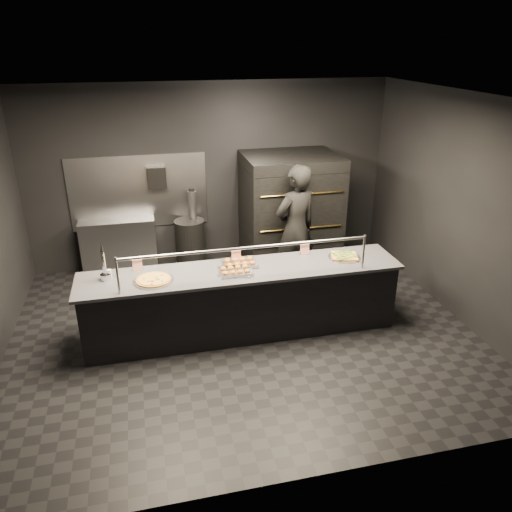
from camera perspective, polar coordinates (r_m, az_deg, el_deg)
The scene contains 15 objects.
room at distance 6.13m, azimuth -1.96°, elevation 3.49°, with size 6.04×6.00×3.00m.
service_counter at distance 6.52m, azimuth -1.55°, elevation -5.17°, with size 4.10×0.78×1.37m.
pizza_oven at distance 8.28m, azimuth 3.88°, elevation 5.07°, with size 1.50×1.23×1.91m.
prep_shelf at distance 8.54m, azimuth -15.37°, elevation 1.12°, with size 1.20×0.35×0.90m, color #99999E.
towel_dispenser at distance 8.25m, azimuth -11.30°, elevation 8.82°, with size 0.30×0.20×0.35m, color black.
fire_extinguisher at distance 8.43m, azimuth -7.29°, elevation 5.93°, with size 0.14×0.14×0.51m.
beer_tap at distance 6.26m, azimuth -16.91°, elevation -1.44°, with size 0.13×0.18×0.49m.
round_pizza at distance 6.14m, azimuth -11.64°, elevation -2.69°, with size 0.49×0.49×0.03m.
slider_tray_a at distance 6.23m, azimuth -2.37°, elevation -1.70°, with size 0.47×0.40×0.06m.
slider_tray_b at distance 6.44m, azimuth -1.87°, elevation -0.77°, with size 0.44×0.32×0.07m.
square_pizza at distance 6.74m, azimuth 10.05°, elevation -0.04°, with size 0.43×0.43×0.05m.
condiment_jar at distance 6.36m, azimuth -16.15°, elevation -1.90°, with size 0.14×0.06×0.09m.
tent_cards at distance 6.51m, azimuth -3.21°, elevation -0.03°, with size 2.33×0.04×0.15m.
trash_bin at distance 8.47m, azimuth -7.51°, elevation 1.37°, with size 0.50×0.50×0.83m, color black.
worker at distance 7.50m, azimuth 4.53°, elevation 3.11°, with size 0.71×0.47×1.96m, color black.
Camera 1 is at (-1.13, -5.59, 3.63)m, focal length 35.00 mm.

